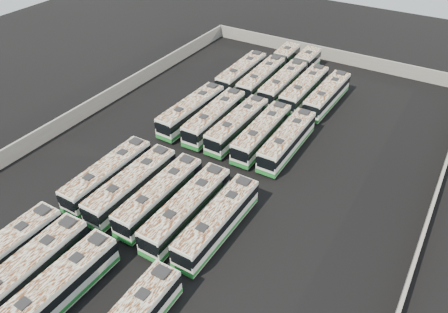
# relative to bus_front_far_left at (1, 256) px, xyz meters

# --- Properties ---
(ground) EXTENTS (140.00, 140.00, 0.00)m
(ground) POSITION_rel_bus_front_far_left_xyz_m (8.99, 22.47, -1.72)
(ground) COLOR black
(ground) RESTS_ON ground
(perimeter_wall) EXTENTS (45.20, 73.20, 2.20)m
(perimeter_wall) POSITION_rel_bus_front_far_left_xyz_m (8.99, 22.47, -0.62)
(perimeter_wall) COLOR slate
(perimeter_wall) RESTS_ON ground
(bus_front_far_left) EXTENTS (2.62, 11.97, 3.37)m
(bus_front_far_left) POSITION_rel_bus_front_far_left_xyz_m (0.00, 0.00, 0.00)
(bus_front_far_left) COLOR silver
(bus_front_far_left) RESTS_ON ground
(bus_front_left) EXTENTS (2.88, 12.27, 3.44)m
(bus_front_left) POSITION_rel_bus_front_far_left_xyz_m (3.48, -0.04, 0.04)
(bus_front_left) COLOR silver
(bus_front_left) RESTS_ON ground
(bus_front_center) EXTENTS (2.78, 12.08, 3.39)m
(bus_front_center) POSITION_rel_bus_front_far_left_xyz_m (6.99, -0.07, 0.01)
(bus_front_center) COLOR silver
(bus_front_center) RESTS_ON ground
(bus_midfront_far_left) EXTENTS (2.55, 11.87, 3.34)m
(bus_midfront_far_left) POSITION_rel_bus_front_far_left_xyz_m (0.02, 13.44, -0.01)
(bus_midfront_far_left) COLOR silver
(bus_midfront_far_left) RESTS_ON ground
(bus_midfront_left) EXTENTS (2.61, 12.12, 3.41)m
(bus_midfront_left) POSITION_rel_bus_front_far_left_xyz_m (3.50, 13.37, 0.02)
(bus_midfront_left) COLOR silver
(bus_midfront_left) RESTS_ON ground
(bus_midfront_center) EXTENTS (2.54, 11.89, 3.35)m
(bus_midfront_center) POSITION_rel_bus_front_far_left_xyz_m (6.99, 13.63, -0.01)
(bus_midfront_center) COLOR silver
(bus_midfront_center) RESTS_ON ground
(bus_midfront_right) EXTENTS (2.63, 12.31, 3.47)m
(bus_midfront_right) POSITION_rel_bus_front_far_left_xyz_m (10.59, 13.37, 0.05)
(bus_midfront_right) COLOR silver
(bus_midfront_right) RESTS_ON ground
(bus_midfront_far_right) EXTENTS (2.61, 11.96, 3.37)m
(bus_midfront_far_right) POSITION_rel_bus_front_far_left_xyz_m (14.06, 13.51, -0.00)
(bus_midfront_far_right) COLOR silver
(bus_midfront_far_right) RESTS_ON ground
(bus_midback_far_left) EXTENTS (2.87, 12.29, 3.45)m
(bus_midback_far_left) POSITION_rel_bus_front_far_left_xyz_m (-0.01, 29.50, 0.04)
(bus_midback_far_left) COLOR silver
(bus_midback_far_left) RESTS_ON ground
(bus_midback_left) EXTENTS (2.84, 12.25, 3.44)m
(bus_midback_left) POSITION_rel_bus_front_far_left_xyz_m (3.60, 29.66, 0.04)
(bus_midback_left) COLOR silver
(bus_midback_left) RESTS_ON ground
(bus_midback_center) EXTENTS (2.71, 12.05, 3.38)m
(bus_midback_center) POSITION_rel_bus_front_far_left_xyz_m (7.09, 29.60, 0.01)
(bus_midback_center) COLOR silver
(bus_midback_center) RESTS_ON ground
(bus_midback_right) EXTENTS (2.73, 12.09, 3.40)m
(bus_midback_right) POSITION_rel_bus_front_far_left_xyz_m (10.61, 29.56, 0.01)
(bus_midback_right) COLOR silver
(bus_midback_right) RESTS_ON ground
(bus_midback_far_right) EXTENTS (2.56, 11.90, 3.35)m
(bus_midback_far_right) POSITION_rel_bus_front_far_left_xyz_m (14.01, 29.66, -0.01)
(bus_midback_far_right) COLOR silver
(bus_midback_far_right) RESTS_ON ground
(bus_back_far_left) EXTENTS (2.67, 12.04, 3.39)m
(bus_back_far_left) POSITION_rel_bus_front_far_left_xyz_m (0.04, 43.22, 0.01)
(bus_back_far_left) COLOR silver
(bus_back_far_left) RESTS_ON ground
(bus_back_left) EXTENTS (3.01, 18.70, 3.38)m
(bus_back_left) POSITION_rel_bus_front_far_left_xyz_m (3.48, 46.30, 0.00)
(bus_back_left) COLOR silver
(bus_back_left) RESTS_ON ground
(bus_back_center) EXTENTS (2.72, 18.68, 3.38)m
(bus_back_center) POSITION_rel_bus_front_far_left_xyz_m (7.09, 46.43, 0.01)
(bus_back_center) COLOR silver
(bus_back_center) RESTS_ON ground
(bus_back_right) EXTENTS (2.68, 12.32, 3.47)m
(bus_back_right) POSITION_rel_bus_front_far_left_xyz_m (10.60, 43.11, 0.05)
(bus_back_right) COLOR silver
(bus_back_right) RESTS_ON ground
(bus_back_far_right) EXTENTS (2.81, 11.92, 3.34)m
(bus_back_far_right) POSITION_rel_bus_front_far_left_xyz_m (14.05, 43.21, -0.01)
(bus_back_far_right) COLOR silver
(bus_back_far_right) RESTS_ON ground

